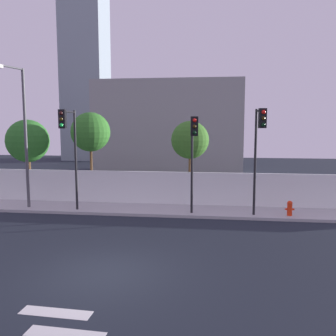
% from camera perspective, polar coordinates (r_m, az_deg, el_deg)
% --- Properties ---
extents(ground_plane, '(80.00, 80.00, 0.00)m').
position_cam_1_polar(ground_plane, '(11.90, -9.91, -15.95)').
color(ground_plane, '#1D222C').
extents(sidewalk, '(36.00, 2.40, 0.15)m').
position_cam_1_polar(sidewalk, '(19.48, -2.74, -6.53)').
color(sidewalk, '#ACACAC').
rests_on(sidewalk, ground).
extents(perimeter_wall, '(36.00, 0.18, 1.80)m').
position_cam_1_polar(perimeter_wall, '(20.53, -2.13, -3.05)').
color(perimeter_wall, white).
rests_on(perimeter_wall, sidewalk).
extents(traffic_light_left, '(0.35, 1.55, 5.12)m').
position_cam_1_polar(traffic_light_left, '(18.76, -15.15, 4.44)').
color(traffic_light_left, black).
rests_on(traffic_light_left, sidewalk).
extents(traffic_light_center, '(0.43, 1.09, 5.15)m').
position_cam_1_polar(traffic_light_center, '(17.70, 13.96, 4.32)').
color(traffic_light_center, black).
rests_on(traffic_light_center, sidewalk).
extents(traffic_light_right, '(0.40, 1.20, 4.78)m').
position_cam_1_polar(traffic_light_right, '(17.55, 3.94, 3.71)').
color(traffic_light_right, black).
rests_on(traffic_light_right, sidewalk).
extents(street_lamp_curbside, '(0.77, 1.97, 7.28)m').
position_cam_1_polar(street_lamp_curbside, '(20.53, -21.78, 5.92)').
color(street_lamp_curbside, '#4C4C51').
rests_on(street_lamp_curbside, sidewalk).
extents(fire_hydrant, '(0.44, 0.26, 0.73)m').
position_cam_1_polar(fire_hydrant, '(18.87, 18.41, -5.87)').
color(fire_hydrant, red).
rests_on(fire_hydrant, sidewalk).
extents(roadside_tree_leftmost, '(2.65, 2.65, 4.86)m').
position_cam_1_polar(roadside_tree_leftmost, '(24.48, -21.00, 3.92)').
color(roadside_tree_leftmost, brown).
rests_on(roadside_tree_leftmost, ground).
extents(roadside_tree_midleft, '(2.39, 2.39, 5.30)m').
position_cam_1_polar(roadside_tree_midleft, '(22.82, -11.97, 5.48)').
color(roadside_tree_midleft, brown).
rests_on(roadside_tree_midleft, ground).
extents(roadside_tree_midright, '(2.23, 2.23, 4.77)m').
position_cam_1_polar(roadside_tree_midright, '(21.61, 3.44, 4.34)').
color(roadside_tree_midright, brown).
rests_on(roadside_tree_midright, ground).
extents(low_building_distant, '(13.20, 6.00, 8.41)m').
position_cam_1_polar(low_building_distant, '(34.21, 0.21, 6.26)').
color(low_building_distant, gray).
rests_on(low_building_distant, ground).
extents(tower_on_skyline, '(5.18, 5.00, 23.14)m').
position_cam_1_polar(tower_on_skyline, '(49.30, -12.70, 14.89)').
color(tower_on_skyline, gray).
rests_on(tower_on_skyline, ground).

